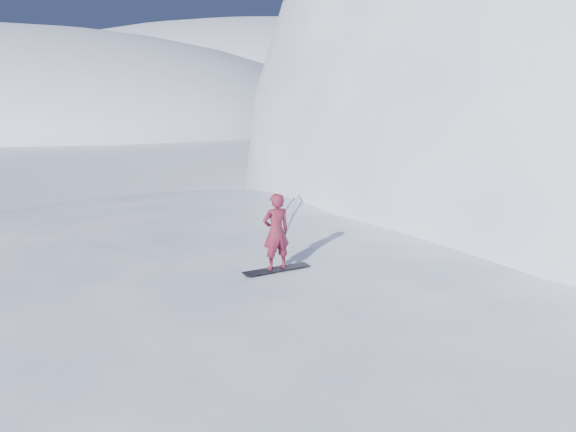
% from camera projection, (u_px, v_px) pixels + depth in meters
% --- Properties ---
extents(ground, '(400.00, 400.00, 0.00)m').
position_uv_depth(ground, '(239.00, 360.00, 14.19)').
color(ground, white).
rests_on(ground, ground).
extents(near_ridge, '(36.00, 28.00, 4.80)m').
position_uv_depth(near_ridge, '(308.00, 316.00, 16.69)').
color(near_ridge, white).
rests_on(near_ridge, ground).
extents(peak_shoulder, '(28.00, 24.00, 18.00)m').
position_uv_depth(peak_shoulder, '(551.00, 207.00, 29.97)').
color(peak_shoulder, white).
rests_on(peak_shoulder, ground).
extents(far_ridge_c, '(140.00, 90.00, 36.00)m').
position_uv_depth(far_ridge_c, '(252.00, 102.00, 127.25)').
color(far_ridge_c, white).
rests_on(far_ridge_c, ground).
extents(wind_bumps, '(16.00, 14.40, 1.00)m').
position_uv_depth(wind_bumps, '(248.00, 322.00, 16.31)').
color(wind_bumps, white).
rests_on(wind_bumps, ground).
extents(snowboard, '(1.45, 1.37, 0.03)m').
position_uv_depth(snowboard, '(276.00, 269.00, 13.61)').
color(snowboard, black).
rests_on(snowboard, near_ridge).
extents(snowboarder, '(0.81, 0.79, 1.87)m').
position_uv_depth(snowboarder, '(276.00, 232.00, 13.37)').
color(snowboarder, maroon).
rests_on(snowboarder, snowboard).
extents(board_tracks, '(1.62, 5.90, 0.04)m').
position_uv_depth(board_tracks, '(286.00, 213.00, 18.88)').
color(board_tracks, silver).
rests_on(board_tracks, ground).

